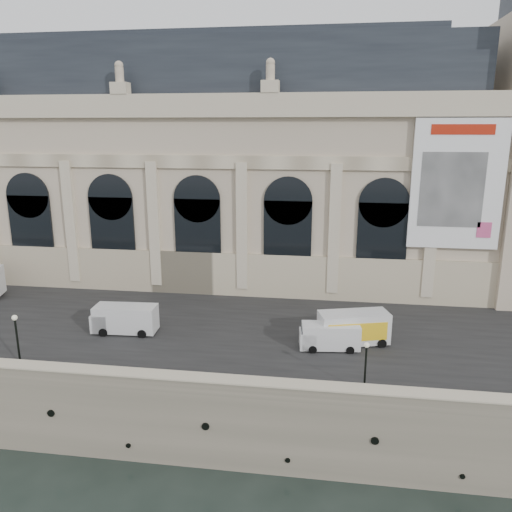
{
  "coord_description": "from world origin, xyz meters",
  "views": [
    {
      "loc": [
        10.16,
        -31.04,
        24.56
      ],
      "look_at": [
        2.52,
        22.0,
        10.74
      ],
      "focal_mm": 35.0,
      "sensor_mm": 36.0,
      "label": 1
    }
  ],
  "objects_px": {
    "van_b": "(122,319)",
    "van_c": "(327,336)",
    "lamp_left": "(18,341)",
    "lamp_right": "(365,368)",
    "box_truck": "(349,329)"
  },
  "relations": [
    {
      "from": "van_b",
      "to": "lamp_right",
      "type": "height_order",
      "value": "lamp_right"
    },
    {
      "from": "van_c",
      "to": "box_truck",
      "type": "bearing_deg",
      "value": 34.15
    },
    {
      "from": "van_b",
      "to": "lamp_left",
      "type": "bearing_deg",
      "value": -126.17
    },
    {
      "from": "van_c",
      "to": "lamp_left",
      "type": "height_order",
      "value": "lamp_left"
    },
    {
      "from": "van_b",
      "to": "lamp_right",
      "type": "relative_size",
      "value": 1.54
    },
    {
      "from": "van_b",
      "to": "van_c",
      "type": "distance_m",
      "value": 18.89
    },
    {
      "from": "lamp_left",
      "to": "lamp_right",
      "type": "distance_m",
      "value": 27.12
    },
    {
      "from": "van_c",
      "to": "box_truck",
      "type": "relative_size",
      "value": 0.7
    },
    {
      "from": "box_truck",
      "to": "lamp_left",
      "type": "relative_size",
      "value": 1.76
    },
    {
      "from": "lamp_left",
      "to": "lamp_right",
      "type": "relative_size",
      "value": 1.1
    },
    {
      "from": "van_b",
      "to": "van_c",
      "type": "relative_size",
      "value": 1.14
    },
    {
      "from": "van_b",
      "to": "van_c",
      "type": "xyz_separation_m",
      "value": [
        18.87,
        -0.9,
        -0.18
      ]
    },
    {
      "from": "van_c",
      "to": "box_truck",
      "type": "distance_m",
      "value": 2.32
    },
    {
      "from": "box_truck",
      "to": "lamp_right",
      "type": "xyz_separation_m",
      "value": [
        0.84,
        -8.28,
        0.47
      ]
    },
    {
      "from": "van_b",
      "to": "lamp_right",
      "type": "xyz_separation_m",
      "value": [
        21.61,
        -7.89,
        0.6
      ]
    }
  ]
}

